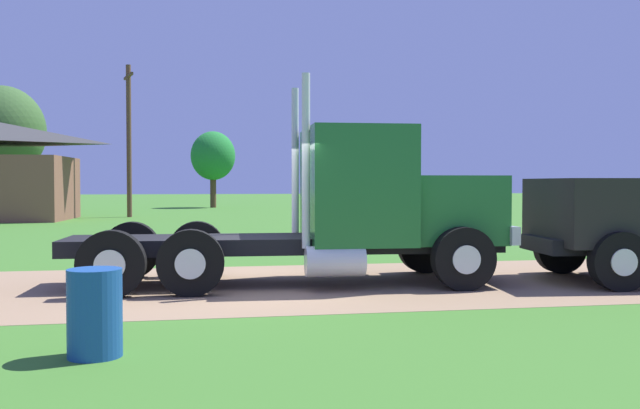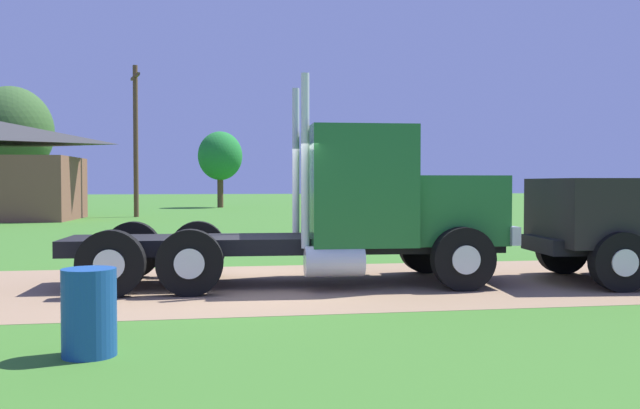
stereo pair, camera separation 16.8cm
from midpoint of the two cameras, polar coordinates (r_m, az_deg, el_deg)
name	(u,v)px [view 2 (the right image)]	position (r m, az deg, el deg)	size (l,w,h in m)	color
ground_plane	(240,286)	(12.42, -6.23, -6.73)	(200.00, 200.00, 0.00)	#3B7126
dirt_track	(240,286)	(12.42, -6.23, -6.71)	(120.00, 5.74, 0.01)	#947556
truck_foreground_white	(353,210)	(12.67, 3.15, -0.43)	(7.97, 2.98, 3.69)	black
steel_barrel	(89,312)	(7.77, -17.97, -8.48)	(0.57, 0.57, 0.93)	#19478C
utility_pole_far	(136,137)	(38.32, -14.89, 5.45)	(0.70, 2.16, 8.12)	brown
tree_left	(11,131)	(46.13, -24.09, 5.54)	(4.97, 4.97, 7.71)	#513823
tree_mid	(220,156)	(51.55, -8.17, 3.98)	(3.27, 3.27, 5.63)	#513823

